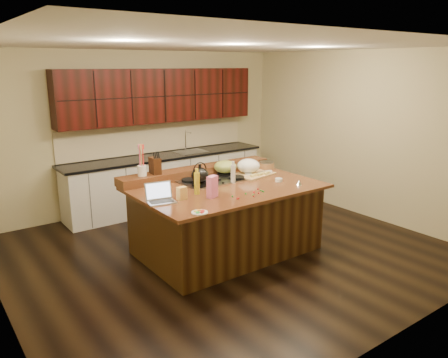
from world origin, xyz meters
TOP-DOWN VIEW (x-y plane):
  - room at (0.00, 0.00)m, footprint 5.52×5.02m
  - island at (0.00, 0.00)m, footprint 2.40×1.60m
  - back_ledge at (0.00, 0.70)m, footprint 2.40×0.30m
  - cooktop at (0.00, 0.30)m, footprint 0.92×0.52m
  - back_counter at (0.30, 2.23)m, footprint 3.70×0.66m
  - kettle at (-0.30, 0.17)m, footprint 0.24×0.24m
  - green_bowl at (0.30, 0.43)m, footprint 0.41×0.41m
  - laptop at (-1.03, -0.10)m, footprint 0.36×0.31m
  - oil_bottle at (-0.52, -0.09)m, footprint 0.08×0.08m
  - vinegar_bottle at (0.16, 0.06)m, footprint 0.07×0.07m
  - wooden_tray at (0.63, 0.28)m, footprint 0.64×0.52m
  - ramekin_a at (0.70, -0.25)m, footprint 0.11×0.11m
  - ramekin_b at (0.88, 0.15)m, footprint 0.13×0.13m
  - ramekin_c at (0.54, 0.20)m, footprint 0.11×0.11m
  - strainer_bowl at (1.08, 0.43)m, footprint 0.24×0.24m
  - kitchen_timer at (0.80, -0.54)m, footprint 0.08×0.08m
  - pink_bag at (-0.44, -0.32)m, footprint 0.16×0.12m
  - candy_plate at (-0.88, -0.71)m, footprint 0.19×0.19m
  - package_box at (-0.78, -0.18)m, footprint 0.12×0.09m
  - utensil_crock at (-0.86, 0.70)m, footprint 0.13×0.13m
  - knife_block at (-0.67, 0.70)m, footprint 0.12×0.19m
  - gumdrop_0 at (0.21, -0.40)m, footprint 0.02×0.02m
  - gumdrop_1 at (-0.01, -0.56)m, footprint 0.02×0.02m
  - gumdrop_2 at (0.09, -0.46)m, footprint 0.02×0.02m
  - gumdrop_3 at (0.20, -0.47)m, footprint 0.02×0.02m
  - gumdrop_4 at (0.08, -0.48)m, footprint 0.02×0.02m
  - gumdrop_5 at (-0.04, -0.46)m, footprint 0.02×0.02m
  - gumdrop_6 at (0.10, -0.54)m, footprint 0.02×0.02m
  - gumdrop_7 at (-0.24, -0.46)m, footprint 0.02×0.02m
  - gumdrop_8 at (-0.26, -0.57)m, footprint 0.02×0.02m
  - gumdrop_9 at (0.19, -0.52)m, footprint 0.02×0.02m
  - gumdrop_10 at (-0.03, -0.60)m, footprint 0.02×0.02m
  - gumdrop_11 at (0.19, -0.51)m, footprint 0.02×0.02m
  - gumdrop_12 at (-0.23, -0.56)m, footprint 0.02×0.02m

SIDE VIEW (x-z plane):
  - island at x=0.00m, z-range 0.00..0.92m
  - candy_plate at x=-0.88m, z-range 0.92..0.93m
  - gumdrop_0 at x=0.21m, z-range 0.92..0.94m
  - gumdrop_1 at x=-0.01m, z-range 0.92..0.94m
  - gumdrop_2 at x=0.09m, z-range 0.92..0.94m
  - gumdrop_3 at x=0.20m, z-range 0.92..0.94m
  - gumdrop_4 at x=0.08m, z-range 0.92..0.94m
  - gumdrop_5 at x=-0.04m, z-range 0.92..0.94m
  - gumdrop_6 at x=0.10m, z-range 0.92..0.94m
  - gumdrop_7 at x=-0.24m, z-range 0.92..0.94m
  - gumdrop_8 at x=-0.26m, z-range 0.92..0.94m
  - gumdrop_9 at x=0.19m, z-range 0.92..0.94m
  - gumdrop_10 at x=-0.03m, z-range 0.92..0.94m
  - gumdrop_11 at x=0.19m, z-range 0.92..0.94m
  - gumdrop_12 at x=-0.23m, z-range 0.92..0.94m
  - cooktop at x=0.00m, z-range 0.91..0.96m
  - ramekin_a at x=0.70m, z-range 0.92..0.96m
  - ramekin_b at x=0.88m, z-range 0.92..0.96m
  - ramekin_c at x=0.54m, z-range 0.92..0.96m
  - kitchen_timer at x=0.80m, z-range 0.92..0.99m
  - strainer_bowl at x=1.08m, z-range 0.92..1.01m
  - laptop at x=-1.03m, z-range 0.87..1.09m
  - back_ledge at x=0.00m, z-range 0.92..1.04m
  - back_counter at x=0.30m, z-range -0.22..2.18m
  - package_box at x=-0.78m, z-range 0.92..1.07m
  - wooden_tray at x=0.63m, z-range 0.91..1.14m
  - vinegar_bottle at x=0.16m, z-range 0.92..1.17m
  - pink_bag at x=-0.44m, z-range 0.92..1.18m
  - green_bowl at x=0.30m, z-range 0.97..1.14m
  - oil_bottle at x=-0.52m, z-range 0.92..1.19m
  - kettle at x=-0.30m, z-range 0.97..1.17m
  - utensil_crock at x=-0.86m, z-range 1.04..1.18m
  - knife_block at x=-0.67m, z-range 1.04..1.26m
  - room at x=0.00m, z-range -0.01..2.71m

